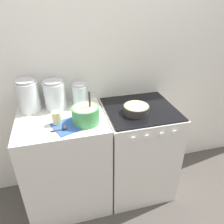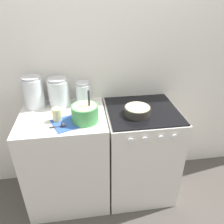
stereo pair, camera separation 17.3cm
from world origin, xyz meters
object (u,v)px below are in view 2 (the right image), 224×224
at_px(storage_jar_middle, 59,94).
at_px(tin_can, 57,115).
at_px(storage_jar_left, 34,94).
at_px(stove, 139,152).
at_px(mixing_bowl, 85,112).
at_px(storage_jar_right, 83,95).
at_px(baking_pan, 137,110).

height_order(storage_jar_middle, tin_can, storage_jar_middle).
bearing_deg(storage_jar_left, storage_jar_middle, -0.00).
xyz_separation_m(storage_jar_left, tin_can, (0.20, -0.27, -0.06)).
relative_size(stove, mixing_bowl, 3.60).
bearing_deg(storage_jar_right, storage_jar_middle, -180.00).
bearing_deg(tin_can, storage_jar_left, 127.12).
xyz_separation_m(stove, mixing_bowl, (-0.49, -0.11, 0.54)).
height_order(mixing_bowl, tin_can, mixing_bowl).
bearing_deg(storage_jar_left, mixing_bowl, -35.83).
xyz_separation_m(storage_jar_left, storage_jar_middle, (0.21, -0.00, -0.01)).
height_order(baking_pan, storage_jar_left, storage_jar_left).
height_order(stove, storage_jar_right, storage_jar_right).
height_order(mixing_bowl, storage_jar_middle, mixing_bowl).
bearing_deg(mixing_bowl, stove, 13.08).
height_order(mixing_bowl, baking_pan, mixing_bowl).
relative_size(storage_jar_middle, storage_jar_right, 1.23).
xyz_separation_m(mixing_bowl, storage_jar_middle, (-0.21, 0.30, 0.03)).
xyz_separation_m(stove, tin_can, (-0.71, -0.08, 0.51)).
relative_size(storage_jar_left, tin_can, 2.60).
height_order(mixing_bowl, storage_jar_left, storage_jar_left).
bearing_deg(storage_jar_left, baking_pan, -17.00).
distance_m(stove, mixing_bowl, 0.73).
xyz_separation_m(stove, baking_pan, (-0.06, -0.07, 0.49)).
height_order(mixing_bowl, storage_jar_right, mixing_bowl).
xyz_separation_m(mixing_bowl, tin_can, (-0.22, 0.03, -0.02)).
bearing_deg(tin_can, mixing_bowl, -8.88).
height_order(stove, tin_can, tin_can).
bearing_deg(baking_pan, storage_jar_left, 163.00).
height_order(storage_jar_middle, storage_jar_right, storage_jar_middle).
distance_m(baking_pan, tin_can, 0.64).
relative_size(stove, tin_can, 8.69).
relative_size(baking_pan, storage_jar_left, 0.79).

